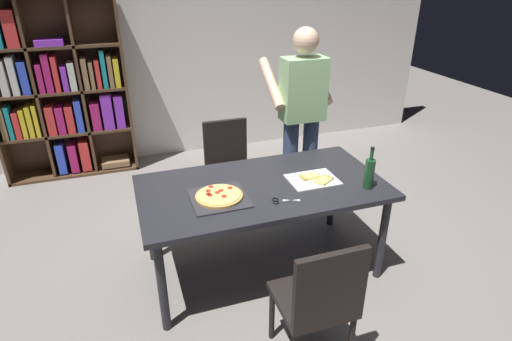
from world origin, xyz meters
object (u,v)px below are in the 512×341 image
at_px(bookshelf, 59,93).
at_px(pepperoni_pizza_on_tray, 219,197).
at_px(chair_far_side, 229,162).
at_px(kitchen_scissors, 281,201).
at_px(chair_near_camera, 319,299).
at_px(dining_table, 263,193).
at_px(wine_bottle, 369,173).
at_px(person_serving_pizza, 301,114).

distance_m(bookshelf, pepperoni_pizza_on_tray, 2.73).
xyz_separation_m(chair_far_side, kitchen_scissors, (0.04, -1.22, 0.24)).
bearing_deg(chair_near_camera, pepperoni_pizza_on_tray, 111.87).
bearing_deg(chair_far_side, chair_near_camera, -90.00).
xyz_separation_m(dining_table, kitchen_scissors, (0.04, -0.26, 0.07)).
height_order(chair_near_camera, wine_bottle, wine_bottle).
distance_m(chair_near_camera, wine_bottle, 1.04).
bearing_deg(chair_near_camera, bookshelf, 114.39).
relative_size(dining_table, person_serving_pizza, 1.03).
xyz_separation_m(dining_table, chair_near_camera, (-0.00, -0.96, -0.17)).
distance_m(dining_table, kitchen_scissors, 0.28).
bearing_deg(pepperoni_pizza_on_tray, chair_near_camera, -68.13).
height_order(chair_near_camera, bookshelf, bookshelf).
bearing_deg(chair_far_side, kitchen_scissors, -88.13).
bearing_deg(chair_near_camera, dining_table, 90.00).
distance_m(bookshelf, wine_bottle, 3.46).
distance_m(person_serving_pizza, pepperoni_pizza_on_tray, 1.31).
xyz_separation_m(person_serving_pizza, wine_bottle, (0.08, -1.02, -0.13)).
bearing_deg(chair_near_camera, kitchen_scissors, 86.72).
bearing_deg(wine_bottle, chair_far_side, 119.76).
distance_m(dining_table, person_serving_pizza, 1.02).
height_order(bookshelf, kitchen_scissors, bookshelf).
distance_m(dining_table, pepperoni_pizza_on_tray, 0.37).
relative_size(dining_table, bookshelf, 0.92).
xyz_separation_m(chair_far_side, person_serving_pizza, (0.63, -0.22, 0.49)).
bearing_deg(bookshelf, chair_near_camera, -65.61).
relative_size(chair_near_camera, pepperoni_pizza_on_tray, 2.32).
xyz_separation_m(pepperoni_pizza_on_tray, kitchen_scissors, (0.39, -0.17, -0.01)).
bearing_deg(bookshelf, pepperoni_pizza_on_tray, -64.74).
bearing_deg(kitchen_scissors, person_serving_pizza, 59.39).
height_order(dining_table, person_serving_pizza, person_serving_pizza).
relative_size(dining_table, pepperoni_pizza_on_tray, 4.64).
bearing_deg(wine_bottle, kitchen_scissors, 178.53).
bearing_deg(pepperoni_pizza_on_tray, person_serving_pizza, 40.10).
height_order(chair_far_side, person_serving_pizza, person_serving_pizza).
height_order(dining_table, kitchen_scissors, kitchen_scissors).
xyz_separation_m(chair_far_side, pepperoni_pizza_on_tray, (-0.35, -1.05, 0.25)).
bearing_deg(wine_bottle, chair_near_camera, -136.15).
height_order(chair_far_side, pepperoni_pizza_on_tray, chair_far_side).
relative_size(chair_far_side, pepperoni_pizza_on_tray, 2.32).
bearing_deg(person_serving_pizza, chair_far_side, 160.80).
distance_m(chair_near_camera, bookshelf, 3.68).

